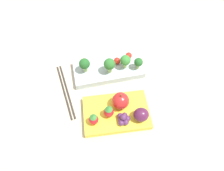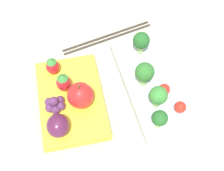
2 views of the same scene
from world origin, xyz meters
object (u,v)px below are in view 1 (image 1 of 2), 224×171
(grape_cluster, at_px, (123,119))
(chopsticks_pair, at_px, (65,91))
(broccoli_floret_0, at_px, (109,65))
(strawberry_1, at_px, (109,111))
(cherry_tomato_0, at_px, (117,61))
(bento_box_savoury, at_px, (108,69))
(bento_box_fruit, at_px, (116,113))
(broccoli_floret_3, at_px, (125,61))
(broccoli_floret_1, at_px, (85,64))
(apple, at_px, (121,101))
(plum, at_px, (141,115))
(cherry_tomato_1, at_px, (129,56))
(broccoli_floret_2, at_px, (138,62))
(strawberry_0, at_px, (94,119))

(grape_cluster, xyz_separation_m, chopsticks_pair, (-0.16, 0.13, -0.03))
(broccoli_floret_0, height_order, strawberry_1, broccoli_floret_0)
(cherry_tomato_0, bearing_deg, bento_box_savoury, -155.91)
(broccoli_floret_0, bearing_deg, strawberry_1, -97.75)
(bento_box_fruit, height_order, broccoli_floret_0, broccoli_floret_0)
(broccoli_floret_3, relative_size, grape_cluster, 1.27)
(strawberry_1, relative_size, chopsticks_pair, 0.21)
(strawberry_1, bearing_deg, broccoli_floret_1, 108.94)
(strawberry_1, xyz_separation_m, grape_cluster, (0.04, -0.02, -0.01))
(apple, bearing_deg, strawberry_1, -143.83)
(broccoli_floret_1, height_order, grape_cluster, broccoli_floret_1)
(bento_box_savoury, distance_m, plum, 0.20)
(plum, distance_m, chopsticks_pair, 0.25)
(broccoli_floret_1, xyz_separation_m, broccoli_floret_3, (0.13, -0.00, -0.00))
(bento_box_fruit, xyz_separation_m, broccoli_floret_1, (-0.08, 0.16, 0.05))
(strawberry_1, xyz_separation_m, chopsticks_pair, (-0.13, 0.11, -0.04))
(bento_box_fruit, bearing_deg, broccoli_floret_3, 72.17)
(broccoli_floret_0, relative_size, cherry_tomato_1, 2.54)
(strawberry_1, xyz_separation_m, plum, (0.09, -0.02, -0.00))
(strawberry_1, bearing_deg, cherry_tomato_0, 74.98)
(broccoli_floret_2, bearing_deg, strawberry_0, -132.43)
(broccoli_floret_3, bearing_deg, broccoli_floret_2, -11.54)
(chopsticks_pair, bearing_deg, broccoli_floret_0, 16.33)
(cherry_tomato_0, xyz_separation_m, apple, (-0.01, -0.16, 0.01))
(broccoli_floret_2, bearing_deg, chopsticks_pair, -169.04)
(plum, height_order, grape_cluster, plum)
(bento_box_fruit, distance_m, strawberry_0, 0.08)
(broccoli_floret_0, distance_m, grape_cluster, 0.18)
(broccoli_floret_0, distance_m, cherry_tomato_0, 0.05)
(bento_box_fruit, relative_size, cherry_tomato_1, 8.60)
(broccoli_floret_0, relative_size, plum, 1.30)
(broccoli_floret_0, xyz_separation_m, chopsticks_pair, (-0.15, -0.04, -0.05))
(plum, bearing_deg, bento_box_savoury, 109.80)
(broccoli_floret_3, bearing_deg, grape_cluster, -100.76)
(grape_cluster, bearing_deg, bento_box_fruit, 115.56)
(apple, distance_m, chopsticks_pair, 0.19)
(broccoli_floret_0, height_order, plum, broccoli_floret_0)
(bento_box_fruit, bearing_deg, broccoli_floret_0, 90.85)
(broccoli_floret_1, bearing_deg, strawberry_0, -85.80)
(cherry_tomato_1, relative_size, apple, 0.38)
(bento_box_savoury, height_order, cherry_tomato_0, cherry_tomato_0)
(plum, bearing_deg, cherry_tomato_0, 100.41)
(bento_box_savoury, distance_m, broccoli_floret_2, 0.10)
(broccoli_floret_3, bearing_deg, bento_box_savoury, 172.50)
(bento_box_fruit, height_order, apple, apple)
(broccoli_floret_1, xyz_separation_m, cherry_tomato_1, (0.15, 0.04, -0.02))
(bento_box_savoury, height_order, broccoli_floret_0, broccoli_floret_0)
(broccoli_floret_0, height_order, apple, same)
(broccoli_floret_3, bearing_deg, plum, -85.48)
(bento_box_fruit, bearing_deg, strawberry_1, -159.48)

